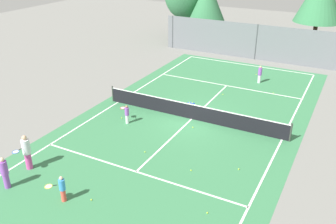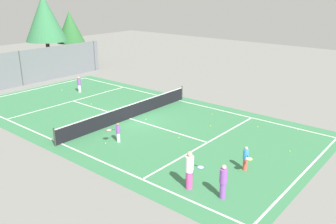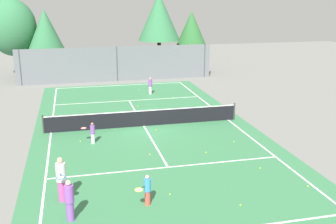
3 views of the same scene
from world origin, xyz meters
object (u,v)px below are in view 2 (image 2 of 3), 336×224
object	(u,v)px
player_0	(79,84)
player_2	(190,170)
player_3	(223,181)
tennis_ball_5	(212,114)
tennis_ball_6	(112,113)
tennis_ball_7	(91,104)
tennis_ball_1	(258,127)
ball_crate	(108,114)
tennis_ball_8	(298,130)
tennis_ball_4	(245,159)
tennis_ball_2	(106,143)
tennis_ball_9	(179,138)
player_4	(118,132)
tennis_ball_11	(146,119)
tennis_ball_10	(106,91)
tennis_ball_12	(211,126)
player_1	(246,158)
tennis_ball_0	(290,151)
tennis_ball_3	(62,90)

from	to	relation	value
player_0	player_2	bearing A→B (deg)	-111.90
player_0	player_3	world-z (taller)	player_3
tennis_ball_5	tennis_ball_6	size ratio (longest dim) A/B	1.00
tennis_ball_7	tennis_ball_1	bearing A→B (deg)	-72.72
player_2	ball_crate	xyz separation A→B (m)	(4.01, 9.99, -0.75)
tennis_ball_8	tennis_ball_4	bearing A→B (deg)	173.79
tennis_ball_4	tennis_ball_7	distance (m)	13.68
tennis_ball_2	tennis_ball_9	xyz separation A→B (m)	(3.34, -2.75, 0.00)
player_4	tennis_ball_1	xyz separation A→B (m)	(7.36, -5.23, -0.58)
tennis_ball_11	ball_crate	bearing A→B (deg)	117.35
player_3	tennis_ball_7	xyz separation A→B (m)	(4.80, 14.67, -0.77)
tennis_ball_10	tennis_ball_12	size ratio (longest dim) A/B	1.00
player_2	ball_crate	size ratio (longest dim) A/B	4.17
player_1	player_4	distance (m)	7.53
ball_crate	tennis_ball_10	distance (m)	6.60
tennis_ball_11	tennis_ball_2	bearing A→B (deg)	-168.17
tennis_ball_0	tennis_ball_6	distance (m)	12.42
tennis_ball_1	tennis_ball_2	xyz separation A→B (m)	(-8.00, 5.58, 0.00)
player_1	player_2	world-z (taller)	player_2
tennis_ball_5	tennis_ball_1	bearing A→B (deg)	-92.56
player_2	tennis_ball_7	bearing A→B (deg)	68.80
tennis_ball_1	tennis_ball_12	distance (m)	3.04
player_3	tennis_ball_8	world-z (taller)	player_3
player_4	ball_crate	bearing A→B (deg)	56.06
tennis_ball_1	tennis_ball_12	world-z (taller)	same
tennis_ball_3	tennis_ball_1	bearing A→B (deg)	-80.80
tennis_ball_3	tennis_ball_12	size ratio (longest dim) A/B	1.00
player_0	tennis_ball_4	bearing A→B (deg)	-98.40
player_4	tennis_ball_1	world-z (taller)	player_4
player_1	tennis_ball_10	world-z (taller)	player_1
player_4	tennis_ball_6	bearing A→B (deg)	51.62
player_4	tennis_ball_11	world-z (taller)	player_4
player_1	tennis_ball_11	xyz separation A→B (m)	(2.14, 8.63, -0.61)
tennis_ball_2	tennis_ball_9	size ratio (longest dim) A/B	1.00
tennis_ball_5	tennis_ball_9	xyz separation A→B (m)	(-4.82, -0.76, 0.00)
tennis_ball_7	tennis_ball_3	bearing A→B (deg)	79.69
tennis_ball_6	tennis_ball_7	world-z (taller)	same
tennis_ball_4	tennis_ball_10	distance (m)	16.10
ball_crate	tennis_ball_4	bearing A→B (deg)	-89.11
tennis_ball_3	tennis_ball_12	distance (m)	14.96
tennis_ball_2	player_4	bearing A→B (deg)	-28.87
player_1	tennis_ball_12	world-z (taller)	player_1
tennis_ball_0	tennis_ball_8	bearing A→B (deg)	13.89
tennis_ball_9	tennis_ball_12	world-z (taller)	same
tennis_ball_3	tennis_ball_11	size ratio (longest dim) A/B	1.00
tennis_ball_9	player_1	bearing A→B (deg)	-102.02
tennis_ball_2	tennis_ball_7	world-z (taller)	same
ball_crate	player_2	bearing A→B (deg)	-111.90
player_1	tennis_ball_9	distance (m)	5.10
player_0	player_3	bearing A→B (deg)	-109.39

